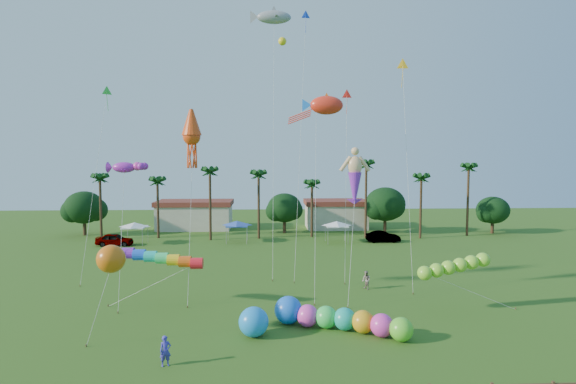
{
  "coord_description": "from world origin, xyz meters",
  "views": [
    {
      "loc": [
        -1.62,
        -26.17,
        11.53
      ],
      "look_at": [
        0.0,
        10.0,
        9.0
      ],
      "focal_mm": 28.0,
      "sensor_mm": 36.0,
      "label": 1
    }
  ],
  "objects_px": {
    "car_a": "(115,240)",
    "car_b": "(383,237)",
    "spectator_b": "(366,280)",
    "blue_ball": "(254,322)",
    "caterpillar_inflatable": "(336,318)",
    "spectator_a": "(165,351)"
  },
  "relations": [
    {
      "from": "car_a",
      "to": "car_b",
      "type": "xyz_separation_m",
      "value": [
        37.14,
        1.02,
        -0.05
      ]
    },
    {
      "from": "car_a",
      "to": "spectator_b",
      "type": "height_order",
      "value": "car_a"
    },
    {
      "from": "car_a",
      "to": "caterpillar_inflatable",
      "type": "height_order",
      "value": "caterpillar_inflatable"
    },
    {
      "from": "car_a",
      "to": "blue_ball",
      "type": "distance_m",
      "value": 38.1
    },
    {
      "from": "car_b",
      "to": "car_a",
      "type": "bearing_deg",
      "value": 92.92
    },
    {
      "from": "spectator_b",
      "to": "blue_ball",
      "type": "distance_m",
      "value": 14.27
    },
    {
      "from": "car_b",
      "to": "caterpillar_inflatable",
      "type": "height_order",
      "value": "caterpillar_inflatable"
    },
    {
      "from": "car_a",
      "to": "caterpillar_inflatable",
      "type": "distance_m",
      "value": 40.58
    },
    {
      "from": "car_b",
      "to": "spectator_b",
      "type": "relative_size",
      "value": 2.87
    },
    {
      "from": "car_b",
      "to": "spectator_b",
      "type": "distance_m",
      "value": 24.29
    },
    {
      "from": "car_b",
      "to": "spectator_a",
      "type": "height_order",
      "value": "spectator_a"
    },
    {
      "from": "spectator_b",
      "to": "caterpillar_inflatable",
      "type": "height_order",
      "value": "caterpillar_inflatable"
    },
    {
      "from": "car_a",
      "to": "spectator_b",
      "type": "relative_size",
      "value": 2.95
    },
    {
      "from": "spectator_b",
      "to": "spectator_a",
      "type": "bearing_deg",
      "value": -71.27
    },
    {
      "from": "car_a",
      "to": "spectator_b",
      "type": "bearing_deg",
      "value": -126.64
    },
    {
      "from": "caterpillar_inflatable",
      "to": "blue_ball",
      "type": "bearing_deg",
      "value": -146.09
    },
    {
      "from": "car_b",
      "to": "blue_ball",
      "type": "bearing_deg",
      "value": 154.11
    },
    {
      "from": "car_a",
      "to": "spectator_a",
      "type": "height_order",
      "value": "spectator_a"
    },
    {
      "from": "car_b",
      "to": "caterpillar_inflatable",
      "type": "xyz_separation_m",
      "value": [
        -11.71,
        -32.63,
        0.04
      ]
    },
    {
      "from": "spectator_b",
      "to": "caterpillar_inflatable",
      "type": "relative_size",
      "value": 0.18
    },
    {
      "from": "car_a",
      "to": "car_b",
      "type": "bearing_deg",
      "value": -88.37
    },
    {
      "from": "car_a",
      "to": "blue_ball",
      "type": "relative_size",
      "value": 2.48
    }
  ]
}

